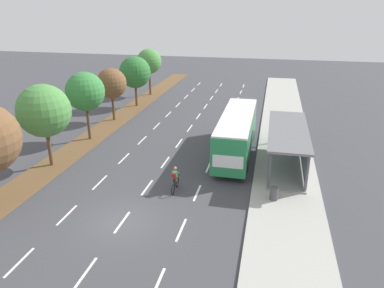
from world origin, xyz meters
name	(u,v)px	position (x,y,z in m)	size (l,w,h in m)	color
ground_plane	(122,222)	(0.00, 0.00, 0.00)	(140.00, 140.00, 0.00)	#424247
median_strip	(123,115)	(-8.30, 20.00, 0.06)	(2.60, 52.00, 0.12)	brown
sidewalk_right	(283,126)	(9.25, 20.00, 0.07)	(4.50, 52.00, 0.15)	#ADAAA3
lane_divider_left	(157,126)	(-3.50, 17.33, 0.00)	(0.14, 45.67, 0.01)	white
lane_divider_center	(190,128)	(0.00, 17.33, 0.00)	(0.14, 45.67, 0.01)	white
lane_divider_right	(224,131)	(3.50, 17.33, 0.00)	(0.14, 45.67, 0.01)	white
bus_shelter	(291,144)	(9.53, 10.03, 1.87)	(2.90, 9.67, 2.86)	gray
bus	(237,130)	(5.25, 11.70, 2.07)	(2.54, 11.29, 3.37)	#28844C
cyclist	(175,180)	(1.99, 4.30, 0.79)	(0.46, 1.82, 1.71)	black
median_tree_second	(44,111)	(-8.33, 6.03, 4.43)	(3.90, 3.90, 6.27)	brown
median_tree_third	(85,92)	(-8.21, 12.04, 4.52)	(3.43, 3.43, 6.13)	brown
median_tree_fourth	(111,84)	(-8.49, 18.05, 4.03)	(3.13, 3.13, 5.49)	brown
median_tree_fifth	(135,72)	(-8.20, 24.05, 4.18)	(3.72, 3.72, 5.93)	brown
median_tree_farthest	(149,61)	(-8.47, 30.06, 4.60)	(3.28, 3.28, 6.14)	brown
trash_bin	(274,193)	(8.45, 4.25, 0.57)	(0.52, 0.52, 0.85)	#4C4C51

